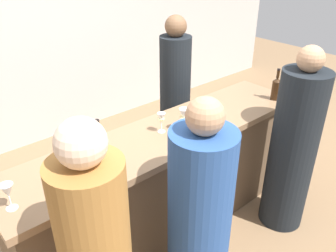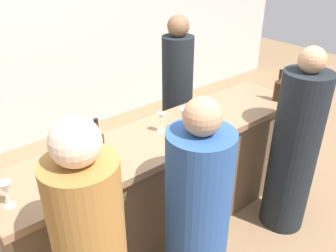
{
  "view_description": "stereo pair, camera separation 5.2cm",
  "coord_description": "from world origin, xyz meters",
  "px_view_note": "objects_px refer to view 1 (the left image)",
  "views": [
    {
      "loc": [
        -1.47,
        -1.7,
        2.21
      ],
      "look_at": [
        0.0,
        0.0,
        1.0
      ],
      "focal_mm": 37.39,
      "sensor_mm": 36.0,
      "label": 1
    },
    {
      "loc": [
        -1.43,
        -1.73,
        2.21
      ],
      "look_at": [
        0.0,
        0.0,
        1.0
      ],
      "focal_mm": 37.39,
      "sensor_mm": 36.0,
      "label": 2
    }
  ],
  "objects_px": {
    "person_left_guest": "(293,150)",
    "wine_glass_near_left": "(8,192)",
    "wine_glass_near_center": "(184,115)",
    "wine_bottle_leftmost_amber_brown": "(85,160)",
    "wine_bottle_center_amber_brown": "(276,88)",
    "wine_bottle_second_left_amber_brown": "(99,145)",
    "person_center_guest": "(199,219)",
    "person_server_behind": "(175,101)",
    "wine_glass_near_right": "(161,119)"
  },
  "relations": [
    {
      "from": "wine_bottle_leftmost_amber_brown",
      "to": "wine_glass_near_center",
      "type": "distance_m",
      "value": 0.84
    },
    {
      "from": "person_left_guest",
      "to": "person_server_behind",
      "type": "xyz_separation_m",
      "value": [
        -0.14,
        1.25,
        0.04
      ]
    },
    {
      "from": "person_server_behind",
      "to": "person_center_guest",
      "type": "bearing_deg",
      "value": -34.64
    },
    {
      "from": "wine_bottle_second_left_amber_brown",
      "to": "wine_glass_near_right",
      "type": "relative_size",
      "value": 1.93
    },
    {
      "from": "person_left_guest",
      "to": "wine_glass_near_right",
      "type": "bearing_deg",
      "value": 75.55
    },
    {
      "from": "wine_bottle_second_left_amber_brown",
      "to": "wine_glass_near_left",
      "type": "bearing_deg",
      "value": -171.41
    },
    {
      "from": "wine_bottle_second_left_amber_brown",
      "to": "wine_bottle_center_amber_brown",
      "type": "distance_m",
      "value": 1.68
    },
    {
      "from": "wine_bottle_center_amber_brown",
      "to": "wine_glass_near_right",
      "type": "xyz_separation_m",
      "value": [
        -1.13,
        0.2,
        0.0
      ]
    },
    {
      "from": "wine_bottle_second_left_amber_brown",
      "to": "person_center_guest",
      "type": "bearing_deg",
      "value": -63.21
    },
    {
      "from": "wine_glass_near_left",
      "to": "person_server_behind",
      "type": "height_order",
      "value": "person_server_behind"
    },
    {
      "from": "wine_glass_near_left",
      "to": "wine_glass_near_right",
      "type": "relative_size",
      "value": 1.02
    },
    {
      "from": "wine_glass_near_left",
      "to": "wine_glass_near_right",
      "type": "bearing_deg",
      "value": 6.06
    },
    {
      "from": "wine_glass_near_right",
      "to": "person_server_behind",
      "type": "bearing_deg",
      "value": 42.19
    },
    {
      "from": "wine_glass_near_left",
      "to": "wine_glass_near_right",
      "type": "xyz_separation_m",
      "value": [
        1.13,
        0.12,
        -0.01
      ]
    },
    {
      "from": "wine_bottle_second_left_amber_brown",
      "to": "wine_glass_near_center",
      "type": "xyz_separation_m",
      "value": [
        0.67,
        -0.06,
        0.01
      ]
    },
    {
      "from": "wine_glass_near_left",
      "to": "person_center_guest",
      "type": "distance_m",
      "value": 1.1
    },
    {
      "from": "wine_glass_near_left",
      "to": "person_center_guest",
      "type": "xyz_separation_m",
      "value": [
        0.9,
        -0.51,
        -0.38
      ]
    },
    {
      "from": "wine_bottle_second_left_amber_brown",
      "to": "person_server_behind",
      "type": "height_order",
      "value": "person_server_behind"
    },
    {
      "from": "wine_glass_near_right",
      "to": "person_left_guest",
      "type": "relative_size",
      "value": 0.1
    },
    {
      "from": "wine_glass_near_left",
      "to": "wine_glass_near_right",
      "type": "height_order",
      "value": "wine_glass_near_left"
    },
    {
      "from": "wine_bottle_center_amber_brown",
      "to": "person_center_guest",
      "type": "bearing_deg",
      "value": -162.39
    },
    {
      "from": "wine_glass_near_center",
      "to": "person_server_behind",
      "type": "height_order",
      "value": "person_server_behind"
    },
    {
      "from": "wine_glass_near_left",
      "to": "wine_glass_near_right",
      "type": "distance_m",
      "value": 1.14
    },
    {
      "from": "wine_bottle_center_amber_brown",
      "to": "wine_glass_near_center",
      "type": "relative_size",
      "value": 1.59
    },
    {
      "from": "wine_glass_near_left",
      "to": "wine_glass_near_center",
      "type": "bearing_deg",
      "value": 1.3
    },
    {
      "from": "person_center_guest",
      "to": "person_server_behind",
      "type": "bearing_deg",
      "value": -39.3
    },
    {
      "from": "wine_glass_near_right",
      "to": "person_server_behind",
      "type": "height_order",
      "value": "person_server_behind"
    },
    {
      "from": "wine_bottle_center_amber_brown",
      "to": "person_server_behind",
      "type": "relative_size",
      "value": 0.18
    },
    {
      "from": "wine_glass_near_center",
      "to": "wine_glass_near_right",
      "type": "bearing_deg",
      "value": 146.59
    },
    {
      "from": "wine_bottle_second_left_amber_brown",
      "to": "wine_bottle_center_amber_brown",
      "type": "height_order",
      "value": "wine_bottle_second_left_amber_brown"
    },
    {
      "from": "wine_bottle_second_left_amber_brown",
      "to": "wine_glass_near_center",
      "type": "bearing_deg",
      "value": -5.2
    },
    {
      "from": "wine_bottle_leftmost_amber_brown",
      "to": "wine_bottle_second_left_amber_brown",
      "type": "relative_size",
      "value": 1.16
    },
    {
      "from": "wine_glass_near_left",
      "to": "wine_glass_near_center",
      "type": "height_order",
      "value": "wine_glass_near_center"
    },
    {
      "from": "wine_glass_near_left",
      "to": "wine_glass_near_center",
      "type": "relative_size",
      "value": 0.88
    },
    {
      "from": "wine_glass_near_center",
      "to": "person_left_guest",
      "type": "bearing_deg",
      "value": -34.66
    },
    {
      "from": "wine_bottle_leftmost_amber_brown",
      "to": "wine_glass_near_left",
      "type": "distance_m",
      "value": 0.43
    },
    {
      "from": "wine_glass_near_center",
      "to": "wine_glass_near_right",
      "type": "xyz_separation_m",
      "value": [
        -0.14,
        0.09,
        -0.02
      ]
    },
    {
      "from": "wine_bottle_leftmost_amber_brown",
      "to": "person_left_guest",
      "type": "distance_m",
      "value": 1.66
    },
    {
      "from": "wine_bottle_center_amber_brown",
      "to": "person_left_guest",
      "type": "relative_size",
      "value": 0.18
    },
    {
      "from": "wine_bottle_center_amber_brown",
      "to": "wine_glass_near_right",
      "type": "relative_size",
      "value": 1.84
    },
    {
      "from": "person_server_behind",
      "to": "wine_bottle_leftmost_amber_brown",
      "type": "bearing_deg",
      "value": -58.66
    },
    {
      "from": "wine_glass_near_left",
      "to": "wine_bottle_center_amber_brown",
      "type": "bearing_deg",
      "value": -2.06
    },
    {
      "from": "person_left_guest",
      "to": "wine_glass_near_left",
      "type": "bearing_deg",
      "value": 96.63
    },
    {
      "from": "person_left_guest",
      "to": "person_server_behind",
      "type": "bearing_deg",
      "value": 26.47
    },
    {
      "from": "wine_bottle_center_amber_brown",
      "to": "person_server_behind",
      "type": "distance_m",
      "value": 1.0
    },
    {
      "from": "wine_bottle_center_amber_brown",
      "to": "wine_glass_near_center",
      "type": "height_order",
      "value": "wine_bottle_center_amber_brown"
    },
    {
      "from": "wine_bottle_leftmost_amber_brown",
      "to": "person_left_guest",
      "type": "relative_size",
      "value": 0.22
    },
    {
      "from": "wine_bottle_center_amber_brown",
      "to": "wine_bottle_second_left_amber_brown",
      "type": "bearing_deg",
      "value": 174.14
    },
    {
      "from": "wine_bottle_leftmost_amber_brown",
      "to": "wine_bottle_center_amber_brown",
      "type": "xyz_separation_m",
      "value": [
        1.83,
        -0.05,
        -0.02
      ]
    },
    {
      "from": "wine_glass_near_right",
      "to": "person_left_guest",
      "type": "height_order",
      "value": "person_left_guest"
    }
  ]
}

